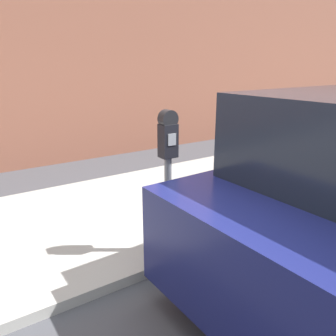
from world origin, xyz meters
The scene contains 4 objects.
ground_plane centered at (0.00, 0.00, 0.00)m, with size 60.00×60.00×0.00m, color #47474C.
sidewalk centered at (0.00, 2.20, 0.05)m, with size 24.00×2.80×0.11m.
building_facade centered at (0.00, 5.38, 2.66)m, with size 24.00×0.30×5.33m.
parking_meter centered at (0.06, 0.98, 1.11)m, with size 0.18×0.14×1.50m.
Camera 1 is at (-1.65, -1.60, 2.01)m, focal length 35.00 mm.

